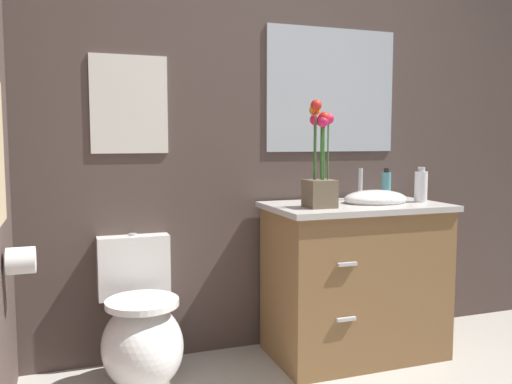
# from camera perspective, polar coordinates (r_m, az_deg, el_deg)

# --- Properties ---
(wall_back) EXTENTS (4.16, 0.05, 2.50)m
(wall_back) POSITION_cam_1_polar(r_m,az_deg,el_deg) (3.11, 4.86, 7.06)
(wall_back) COLOR #4C3D38
(wall_back) RESTS_ON ground_plane
(toilet) EXTENTS (0.38, 0.59, 0.69)m
(toilet) POSITION_cam_1_polar(r_m,az_deg,el_deg) (2.71, -12.09, -14.48)
(toilet) COLOR white
(toilet) RESTS_ON ground_plane
(vanity_cabinet) EXTENTS (0.94, 0.56, 1.01)m
(vanity_cabinet) POSITION_cam_1_polar(r_m,az_deg,el_deg) (2.99, 10.45, -8.87)
(vanity_cabinet) COLOR brown
(vanity_cabinet) RESTS_ON ground_plane
(flower_vase) EXTENTS (0.14, 0.14, 0.54)m
(flower_vase) POSITION_cam_1_polar(r_m,az_deg,el_deg) (2.71, 6.78, 2.42)
(flower_vase) COLOR brown
(flower_vase) RESTS_ON vanity_cabinet
(soap_bottle) EXTENTS (0.05, 0.05, 0.19)m
(soap_bottle) POSITION_cam_1_polar(r_m,az_deg,el_deg) (3.04, 13.63, 0.59)
(soap_bottle) COLOR teal
(soap_bottle) RESTS_ON vanity_cabinet
(lotion_bottle) EXTENTS (0.07, 0.07, 0.19)m
(lotion_bottle) POSITION_cam_1_polar(r_m,az_deg,el_deg) (3.08, 17.08, 0.61)
(lotion_bottle) COLOR white
(lotion_bottle) RESTS_ON vanity_cabinet
(wall_poster) EXTENTS (0.39, 0.01, 0.49)m
(wall_poster) POSITION_cam_1_polar(r_m,az_deg,el_deg) (2.82, -13.28, 9.02)
(wall_poster) COLOR silver
(wall_mirror) EXTENTS (0.80, 0.01, 0.70)m
(wall_mirror) POSITION_cam_1_polar(r_m,az_deg,el_deg) (3.17, 8.03, 10.62)
(wall_mirror) COLOR #B2BCC6
(toilet_paper_roll) EXTENTS (0.11, 0.11, 0.11)m
(toilet_paper_roll) POSITION_cam_1_polar(r_m,az_deg,el_deg) (2.39, -23.63, -6.67)
(toilet_paper_roll) COLOR white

